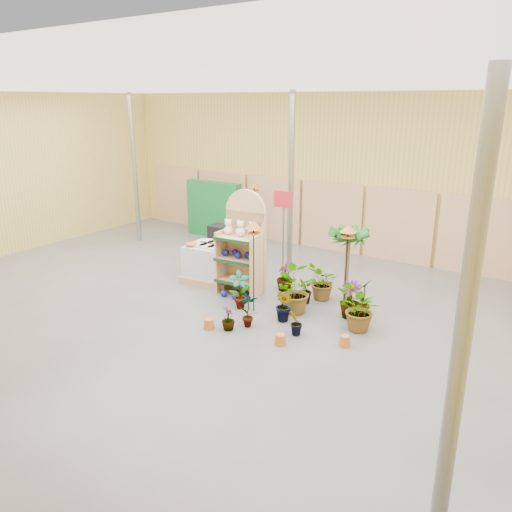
# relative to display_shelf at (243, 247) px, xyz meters

# --- Properties ---
(room) EXTENTS (15.20, 12.10, 4.70)m
(room) POSITION_rel_display_shelf_xyz_m (0.18, -0.79, 1.12)
(room) COLOR #515151
(room) RESTS_ON ground
(display_shelf) EXTENTS (1.04, 0.71, 2.39)m
(display_shelf) POSITION_rel_display_shelf_xyz_m (0.00, 0.00, 0.00)
(display_shelf) COLOR tan
(display_shelf) RESTS_ON ground
(teddy_bears) EXTENTS (0.88, 0.22, 0.37)m
(teddy_bears) POSITION_rel_display_shelf_xyz_m (0.02, -0.11, 0.42)
(teddy_bears) COLOR #F5E4C7
(teddy_bears) RESTS_ON display_shelf
(gazing_balls_shelf) EXTENTS (0.88, 0.30, 0.17)m
(gazing_balls_shelf) POSITION_rel_display_shelf_xyz_m (-0.00, -0.15, -0.15)
(gazing_balls_shelf) COLOR navy
(gazing_balls_shelf) RESTS_ON display_shelf
(gazing_balls_floor) EXTENTS (0.63, 0.39, 0.15)m
(gazing_balls_floor) POSITION_rel_display_shelf_xyz_m (0.05, -0.40, -1.01)
(gazing_balls_floor) COLOR navy
(gazing_balls_floor) RESTS_ON ground
(pallet_stack) EXTENTS (1.39, 1.20, 0.94)m
(pallet_stack) POSITION_rel_display_shelf_xyz_m (-1.07, 0.18, -0.64)
(pallet_stack) COLOR tan
(pallet_stack) RESTS_ON ground
(charcoal_planters) EXTENTS (0.50, 0.50, 1.00)m
(charcoal_planters) POSITION_rel_display_shelf_xyz_m (-1.91, 1.60, -0.59)
(charcoal_planters) COLOR black
(charcoal_planters) RESTS_ON ground
(trellis_stock) EXTENTS (2.00, 0.30, 1.80)m
(trellis_stock) POSITION_rel_display_shelf_xyz_m (-3.62, 3.50, -0.19)
(trellis_stock) COLOR #11632C
(trellis_stock) RESTS_ON ground
(offer_sign) EXTENTS (0.50, 0.08, 2.20)m
(offer_sign) POSITION_rel_display_shelf_xyz_m (0.28, 1.28, 0.48)
(offer_sign) COLOR gray
(offer_sign) RESTS_ON ground
(bird_table_front) EXTENTS (0.34, 0.34, 1.94)m
(bird_table_front) POSITION_rel_display_shelf_xyz_m (0.83, -0.81, 0.71)
(bird_table_front) COLOR black
(bird_table_front) RESTS_ON ground
(bird_table_right) EXTENTS (0.34, 0.34, 1.83)m
(bird_table_right) POSITION_rel_display_shelf_xyz_m (2.36, 0.37, 0.61)
(bird_table_right) COLOR black
(bird_table_right) RESTS_ON ground
(bird_table_back) EXTENTS (0.34, 0.34, 1.99)m
(bird_table_back) POSITION_rel_display_shelf_xyz_m (-1.78, 3.09, 0.76)
(bird_table_back) COLOR black
(bird_table_back) RESTS_ON ground
(palm) EXTENTS (0.70, 0.70, 1.75)m
(palm) POSITION_rel_display_shelf_xyz_m (2.20, 0.80, 0.41)
(palm) COLOR brown
(palm) RESTS_ON ground
(potted_plant_0) EXTENTS (0.50, 0.53, 0.83)m
(potted_plant_0) POSITION_rel_display_shelf_xyz_m (0.50, -0.86, -0.68)
(potted_plant_0) COLOR #165917
(potted_plant_0) RESTS_ON ground
(potted_plant_1) EXTENTS (0.47, 0.42, 0.69)m
(potted_plant_1) POSITION_rel_display_shelf_xyz_m (1.64, -0.91, -0.74)
(potted_plant_1) COLOR #165917
(potted_plant_1) RESTS_ON ground
(potted_plant_2) EXTENTS (0.97, 0.87, 0.96)m
(potted_plant_2) POSITION_rel_display_shelf_xyz_m (1.55, -0.41, -0.61)
(potted_plant_2) COLOR #165917
(potted_plant_2) RESTS_ON ground
(potted_plant_3) EXTENTS (0.51, 0.51, 0.76)m
(potted_plant_3) POSITION_rel_display_shelf_xyz_m (2.63, 0.03, -0.71)
(potted_plant_3) COLOR #165917
(potted_plant_3) RESTS_ON ground
(potted_plant_4) EXTENTS (0.33, 0.46, 0.83)m
(potted_plant_4) POSITION_rel_display_shelf_xyz_m (2.83, 0.29, -0.68)
(potted_plant_4) COLOR #165917
(potted_plant_4) RESTS_ON ground
(potted_plant_5) EXTENTS (0.32, 0.37, 0.61)m
(potted_plant_5) POSITION_rel_display_shelf_xyz_m (1.53, 0.14, -0.79)
(potted_plant_5) COLOR #165917
(potted_plant_5) RESTS_ON ground
(potted_plant_6) EXTENTS (0.80, 0.87, 0.81)m
(potted_plant_6) POSITION_rel_display_shelf_xyz_m (1.75, 0.55, -0.68)
(potted_plant_6) COLOR #165917
(potted_plant_6) RESTS_ON ground
(potted_plant_7) EXTENTS (0.36, 0.36, 0.46)m
(potted_plant_7) POSITION_rel_display_shelf_xyz_m (0.92, -1.83, -0.86)
(potted_plant_7) COLOR #165917
(potted_plant_7) RESTS_ON ground
(potted_plant_8) EXTENTS (0.42, 0.43, 0.69)m
(potted_plant_8) POSITION_rel_display_shelf_xyz_m (1.16, -1.49, -0.75)
(potted_plant_8) COLOR #165917
(potted_plant_8) RESTS_ON ground
(potted_plant_9) EXTENTS (0.31, 0.35, 0.52)m
(potted_plant_9) POSITION_rel_display_shelf_xyz_m (2.14, -1.33, -0.83)
(potted_plant_9) COLOR #165917
(potted_plant_9) RESTS_ON ground
(potted_plant_10) EXTENTS (0.87, 0.95, 0.89)m
(potted_plant_10) POSITION_rel_display_shelf_xyz_m (3.04, -0.50, -0.64)
(potted_plant_10) COLOR #165917
(potted_plant_10) RESTS_ON ground
(potted_plant_11) EXTENTS (0.54, 0.54, 0.68)m
(potted_plant_11) POSITION_rel_display_shelf_xyz_m (0.76, 0.59, -0.75)
(potted_plant_11) COLOR #165917
(potted_plant_11) RESTS_ON ground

